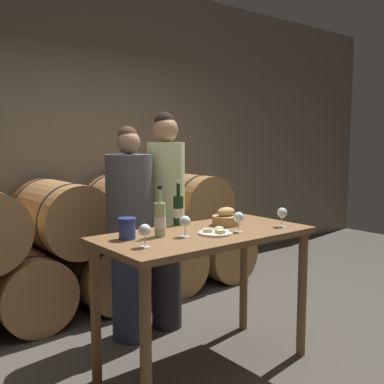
% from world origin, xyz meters
% --- Properties ---
extents(ground_plane, '(10.00, 10.00, 0.00)m').
position_xyz_m(ground_plane, '(0.00, 0.00, 0.00)').
color(ground_plane, '#4C473F').
extents(stone_wall_back, '(10.00, 0.12, 3.20)m').
position_xyz_m(stone_wall_back, '(0.00, 2.17, 1.60)').
color(stone_wall_back, '#706656').
rests_on(stone_wall_back, ground_plane).
extents(barrel_stack, '(3.39, 0.95, 1.18)m').
position_xyz_m(barrel_stack, '(-0.00, 1.58, 0.55)').
color(barrel_stack, '#9E7042').
rests_on(barrel_stack, ground_plane).
extents(tasting_table, '(1.42, 0.69, 0.93)m').
position_xyz_m(tasting_table, '(0.00, 0.00, 0.78)').
color(tasting_table, brown).
rests_on(tasting_table, ground_plane).
extents(person_left, '(0.35, 0.35, 1.63)m').
position_xyz_m(person_left, '(-0.15, 0.71, 0.82)').
color(person_left, '#2D334C').
rests_on(person_left, ground_plane).
extents(person_right, '(0.30, 0.30, 1.74)m').
position_xyz_m(person_right, '(0.19, 0.71, 0.91)').
color(person_right, '#232326').
rests_on(person_right, ground_plane).
extents(wine_bottle_red, '(0.07, 0.07, 0.31)m').
position_xyz_m(wine_bottle_red, '(0.01, 0.31, 1.04)').
color(wine_bottle_red, '#193819').
rests_on(wine_bottle_red, tasting_table).
extents(wine_bottle_white, '(0.07, 0.07, 0.32)m').
position_xyz_m(wine_bottle_white, '(-0.30, 0.08, 1.04)').
color(wine_bottle_white, '#ADBC7F').
rests_on(wine_bottle_white, tasting_table).
extents(blue_crock, '(0.11, 0.11, 0.13)m').
position_xyz_m(blue_crock, '(-0.50, 0.14, 1.00)').
color(blue_crock, navy).
rests_on(blue_crock, tasting_table).
extents(bread_basket, '(0.19, 0.19, 0.13)m').
position_xyz_m(bread_basket, '(0.27, 0.09, 0.98)').
color(bread_basket, '#A87F4C').
rests_on(bread_basket, tasting_table).
extents(cheese_plate, '(0.22, 0.22, 0.04)m').
position_xyz_m(cheese_plate, '(0.01, -0.09, 0.94)').
color(cheese_plate, white).
rests_on(cheese_plate, tasting_table).
extents(wine_glass_far_left, '(0.07, 0.07, 0.13)m').
position_xyz_m(wine_glass_far_left, '(-0.53, -0.10, 1.02)').
color(wine_glass_far_left, white).
rests_on(wine_glass_far_left, tasting_table).
extents(wine_glass_left, '(0.07, 0.07, 0.13)m').
position_xyz_m(wine_glass_left, '(-0.19, -0.03, 1.02)').
color(wine_glass_left, white).
rests_on(wine_glass_left, tasting_table).
extents(wine_glass_center, '(0.07, 0.07, 0.13)m').
position_xyz_m(wine_glass_center, '(0.17, -0.13, 1.02)').
color(wine_glass_center, white).
rests_on(wine_glass_center, tasting_table).
extents(wine_glass_right, '(0.07, 0.07, 0.13)m').
position_xyz_m(wine_glass_right, '(0.53, -0.19, 1.02)').
color(wine_glass_right, white).
rests_on(wine_glass_right, tasting_table).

